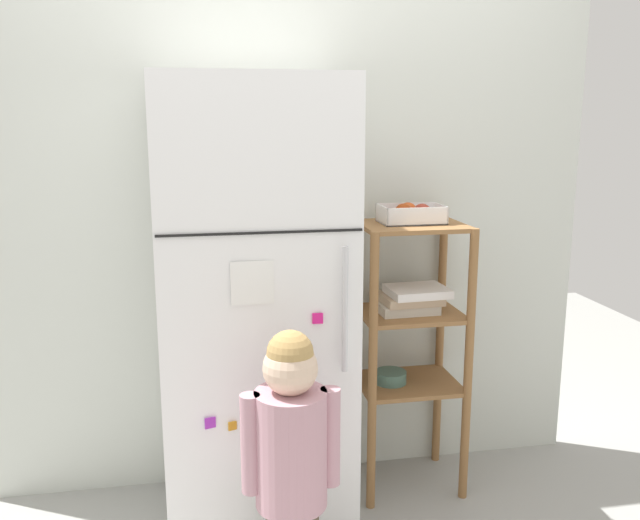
% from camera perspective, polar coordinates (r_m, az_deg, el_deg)
% --- Properties ---
extents(ground_plane, '(6.00, 6.00, 0.00)m').
position_cam_1_polar(ground_plane, '(2.95, -1.01, -20.45)').
color(ground_plane, '#999993').
extents(kitchen_wall_back, '(2.60, 0.03, 2.22)m').
position_cam_1_polar(kitchen_wall_back, '(2.90, -2.37, 2.63)').
color(kitchen_wall_back, silver).
rests_on(kitchen_wall_back, ground).
extents(refrigerator, '(0.68, 0.68, 1.72)m').
position_cam_1_polar(refrigerator, '(2.58, -5.56, -4.26)').
color(refrigerator, white).
rests_on(refrigerator, ground).
extents(child_standing, '(0.31, 0.23, 0.96)m').
position_cam_1_polar(child_standing, '(2.18, -2.45, -15.44)').
color(child_standing, brown).
rests_on(child_standing, ground).
extents(pantry_shelf_unit, '(0.44, 0.36, 1.15)m').
position_cam_1_polar(pantry_shelf_unit, '(2.89, 7.43, -5.37)').
color(pantry_shelf_unit, olive).
rests_on(pantry_shelf_unit, ground).
extents(fruit_bin, '(0.26, 0.17, 0.08)m').
position_cam_1_polar(fruit_bin, '(2.80, 7.64, 3.84)').
color(fruit_bin, white).
rests_on(fruit_bin, pantry_shelf_unit).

